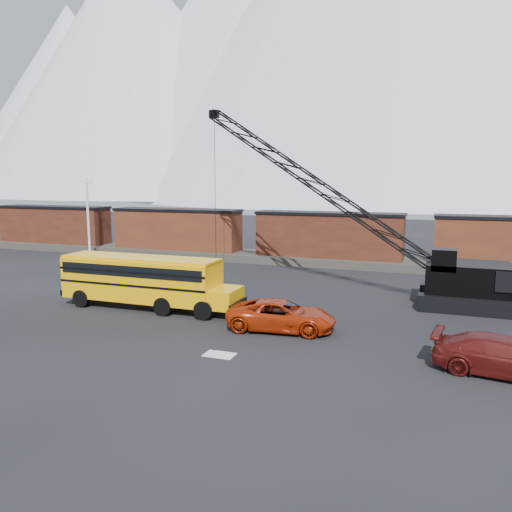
{
  "coord_description": "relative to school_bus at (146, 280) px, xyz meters",
  "views": [
    {
      "loc": [
        9.49,
        -23.75,
        7.87
      ],
      "look_at": [
        -1.38,
        5.95,
        3.0
      ],
      "focal_mm": 35.0,
      "sensor_mm": 36.0,
      "label": 1
    }
  ],
  "objects": [
    {
      "name": "boxcar_west_near",
      "position": [
        -8.85,
        19.96,
        0.97
      ],
      "size": [
        13.7,
        3.1,
        4.17
      ],
      "color": "#4D2016",
      "rests_on": "gravel_berm"
    },
    {
      "name": "crawler_crane",
      "position": [
        8.67,
        8.79,
        5.61
      ],
      "size": [
        21.85,
        6.2,
        13.38
      ],
      "color": "black",
      "rests_on": "ground"
    },
    {
      "name": "utility_pole",
      "position": [
        -16.85,
        15.96,
        2.36
      ],
      "size": [
        1.4,
        0.24,
        8.0
      ],
      "color": "silver",
      "rests_on": "ground"
    },
    {
      "name": "maroon_suv",
      "position": [
        19.4,
        -4.23,
        -1.0
      ],
      "size": [
        5.72,
        2.97,
        1.58
      ],
      "primitive_type": "imported",
      "rotation": [
        0.0,
        0.0,
        1.43
      ],
      "color": "#4F100E",
      "rests_on": "ground"
    },
    {
      "name": "mountain_ridge",
      "position": [
        13.34,
        280.74,
        90.78
      ],
      "size": [
        800.0,
        340.0,
        240.0
      ],
      "color": "white",
      "rests_on": "ground"
    },
    {
      "name": "boxcar_mid",
      "position": [
        7.15,
        19.96,
        0.97
      ],
      "size": [
        13.7,
        3.1,
        4.17
      ],
      "color": "#582418",
      "rests_on": "gravel_berm"
    },
    {
      "name": "school_bus",
      "position": [
        0.0,
        0.0,
        0.0
      ],
      "size": [
        11.65,
        2.65,
        3.19
      ],
      "color": "#ECA404",
      "rests_on": "ground"
    },
    {
      "name": "boxcar_west_far",
      "position": [
        -24.85,
        19.96,
        0.97
      ],
      "size": [
        13.7,
        3.1,
        4.17
      ],
      "color": "#582418",
      "rests_on": "gravel_berm"
    },
    {
      "name": "ground",
      "position": [
        7.15,
        -2.04,
        -1.79
      ],
      "size": [
        160.0,
        160.0,
        0.0
      ],
      "primitive_type": "plane",
      "color": "black",
      "rests_on": "ground"
    },
    {
      "name": "snow_patch",
      "position": [
        7.65,
        -6.04,
        -1.78
      ],
      "size": [
        1.4,
        0.9,
        0.02
      ],
      "primitive_type": "cube",
      "color": "silver",
      "rests_on": "ground"
    },
    {
      "name": "red_pickup",
      "position": [
        9.15,
        -1.44,
        -1.0
      ],
      "size": [
        5.93,
        3.23,
        1.58
      ],
      "primitive_type": "imported",
      "rotation": [
        0.0,
        0.0,
        1.68
      ],
      "color": "#A52508",
      "rests_on": "ground"
    },
    {
      "name": "gravel_berm",
      "position": [
        7.15,
        19.96,
        -1.44
      ],
      "size": [
        120.0,
        5.0,
        0.7
      ],
      "primitive_type": "cube",
      "color": "#4A443D",
      "rests_on": "ground"
    }
  ]
}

